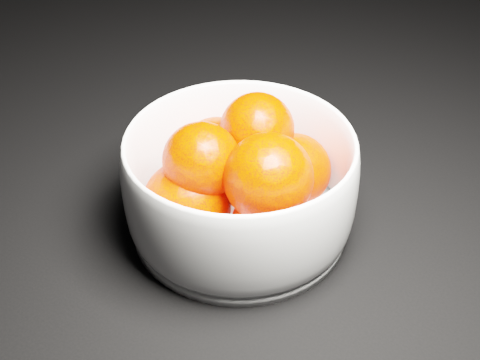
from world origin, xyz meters
The scene contains 2 objects.
bowl centered at (-0.25, -0.25, 0.05)m, with size 0.19×0.19×0.09m.
orange_pile centered at (-0.25, -0.25, 0.06)m, with size 0.15×0.15×0.11m.
Camera 1 is at (-0.02, -0.61, 0.39)m, focal length 50.00 mm.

